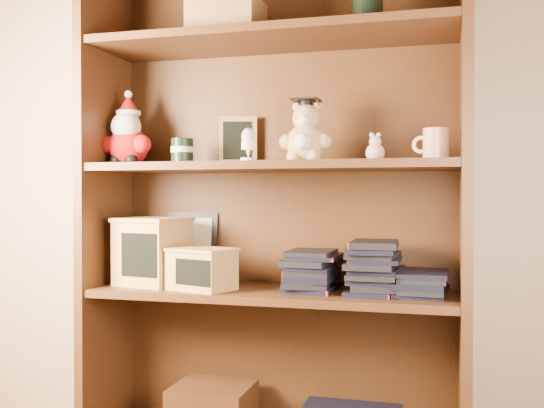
# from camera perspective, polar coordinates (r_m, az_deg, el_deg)

# --- Properties ---
(bookcase) EXTENTS (1.20, 0.35, 1.60)m
(bookcase) POSITION_cam_1_polar(r_m,az_deg,el_deg) (2.05, 0.31, -1.13)
(bookcase) COLOR #492914
(bookcase) RESTS_ON ground
(shelf_lower) EXTENTS (1.14, 0.33, 0.02)m
(shelf_lower) POSITION_cam_1_polar(r_m,az_deg,el_deg) (2.03, -0.00, -8.01)
(shelf_lower) COLOR #492914
(shelf_lower) RESTS_ON ground
(shelf_upper) EXTENTS (1.14, 0.33, 0.02)m
(shelf_upper) POSITION_cam_1_polar(r_m,az_deg,el_deg) (2.00, -0.00, 3.36)
(shelf_upper) COLOR #492914
(shelf_upper) RESTS_ON ground
(santa_plush) EXTENTS (0.18, 0.13, 0.26)m
(santa_plush) POSITION_cam_1_polar(r_m,az_deg,el_deg) (2.19, -12.82, 5.91)
(santa_plush) COLOR #A50F0F
(santa_plush) RESTS_ON shelf_upper
(teachers_tin) EXTENTS (0.07, 0.07, 0.08)m
(teachers_tin) POSITION_cam_1_polar(r_m,az_deg,el_deg) (2.11, -8.05, 4.73)
(teachers_tin) COLOR black
(teachers_tin) RESTS_ON shelf_upper
(chalkboard_plaque) EXTENTS (0.13, 0.09, 0.16)m
(chalkboard_plaque) POSITION_cam_1_polar(r_m,az_deg,el_deg) (2.16, -3.06, 5.61)
(chalkboard_plaque) COLOR #9E7547
(chalkboard_plaque) RESTS_ON shelf_upper
(egg_cup) EXTENTS (0.05, 0.05, 0.10)m
(egg_cup) POSITION_cam_1_polar(r_m,az_deg,el_deg) (1.95, -2.13, 5.44)
(egg_cup) COLOR white
(egg_cup) RESTS_ON shelf_upper
(grad_teddy_bear) EXTENTS (0.17, 0.14, 0.20)m
(grad_teddy_bear) POSITION_cam_1_polar(r_m,az_deg,el_deg) (1.98, 3.05, 5.98)
(grad_teddy_bear) COLOR tan
(grad_teddy_bear) RESTS_ON shelf_upper
(pink_figurine) EXTENTS (0.06, 0.06, 0.09)m
(pink_figurine) POSITION_cam_1_polar(r_m,az_deg,el_deg) (1.94, 9.23, 4.79)
(pink_figurine) COLOR #D1A8A1
(pink_figurine) RESTS_ON shelf_upper
(teacher_mug) EXTENTS (0.11, 0.08, 0.09)m
(teacher_mug) POSITION_cam_1_polar(r_m,az_deg,el_deg) (1.93, 14.41, 5.19)
(teacher_mug) COLOR silver
(teacher_mug) RESTS_ON shelf_upper
(certificate_frame) EXTENTS (0.19, 0.05, 0.24)m
(certificate_frame) POSITION_cam_1_polar(r_m,az_deg,el_deg) (2.25, -7.25, -3.77)
(certificate_frame) COLOR black
(certificate_frame) RESTS_ON shelf_lower
(treats_box) EXTENTS (0.24, 0.24, 0.22)m
(treats_box) POSITION_cam_1_polar(r_m,az_deg,el_deg) (2.16, -10.63, -4.13)
(treats_box) COLOR tan
(treats_box) RESTS_ON shelf_lower
(pencils_box) EXTENTS (0.24, 0.20, 0.13)m
(pencils_box) POSITION_cam_1_polar(r_m,az_deg,el_deg) (2.02, -6.33, -5.76)
(pencils_box) COLOR tan
(pencils_box) RESTS_ON shelf_lower
(book_stack_left) EXTENTS (0.14, 0.20, 0.13)m
(book_stack_left) POSITION_cam_1_polar(r_m,az_deg,el_deg) (1.99, 3.58, -5.97)
(book_stack_left) COLOR black
(book_stack_left) RESTS_ON shelf_lower
(book_stack_mid) EXTENTS (0.14, 0.20, 0.16)m
(book_stack_mid) POSITION_cam_1_polar(r_m,az_deg,el_deg) (1.95, 9.10, -5.62)
(book_stack_mid) COLOR black
(book_stack_mid) RESTS_ON shelf_lower
(book_stack_right) EXTENTS (0.14, 0.20, 0.08)m
(book_stack_right) POSITION_cam_1_polar(r_m,az_deg,el_deg) (1.95, 13.31, -6.84)
(book_stack_right) COLOR black
(book_stack_right) RESTS_ON shelf_lower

